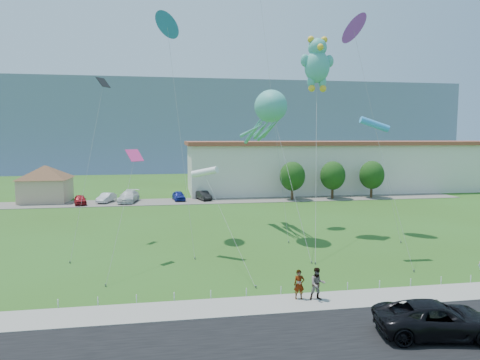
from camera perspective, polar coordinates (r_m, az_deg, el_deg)
name	(u,v)px	position (r m, az deg, el deg)	size (l,w,h in m)	color
ground	(291,286)	(26.67, 6.88, -13.83)	(160.00, 160.00, 0.00)	#2B5117
road	(345,351)	(19.73, 13.87, -21.22)	(80.00, 8.00, 0.06)	black
sidewalk	(306,302)	(24.20, 8.78, -15.83)	(80.00, 2.50, 0.10)	gray
parking_strip	(221,200)	(60.19, -2.50, -2.73)	(70.00, 6.00, 0.06)	#59544C
hill_ridge	(190,126)	(144.32, -6.62, 7.16)	(160.00, 50.00, 25.00)	slate
pavilion	(46,180)	(64.62, -24.49, 0.01)	(9.20, 9.20, 5.00)	tan
warehouse	(367,165)	(75.88, 16.52, 1.91)	(61.00, 15.00, 8.20)	beige
rope_fence	(298,289)	(25.42, 7.73, -14.25)	(26.05, 0.05, 0.50)	white
tree_near	(292,176)	(60.82, 7.00, 0.50)	(3.60, 3.60, 5.47)	#3F2B19
tree_mid	(333,176)	(62.78, 12.26, 0.58)	(3.60, 3.60, 5.47)	#3F2B19
tree_far	(372,175)	(65.23, 17.16, 0.64)	(3.60, 3.60, 5.47)	#3F2B19
suv	(437,319)	(21.93, 24.78, -16.50)	(2.50, 5.43, 1.51)	black
pedestrian_left	(299,284)	(24.22, 7.89, -13.63)	(0.59, 0.39, 1.61)	gray
pedestrian_right	(317,284)	(24.23, 10.29, -13.46)	(0.86, 0.67, 1.77)	gray
parked_car_red	(80,200)	(60.17, -20.53, -2.47)	(1.47, 3.65, 1.24)	maroon
parked_car_silver	(106,198)	(60.95, -17.39, -2.27)	(1.32, 3.78, 1.24)	silver
parked_car_white	(129,197)	(60.24, -14.62, -2.15)	(2.14, 5.26, 1.53)	silver
parked_car_blue	(179,196)	(60.60, -8.17, -2.09)	(1.51, 3.75, 1.28)	navy
parked_car_black	(203,195)	(60.61, -4.91, -2.06)	(1.33, 3.83, 1.26)	black
octopus_kite	(267,116)	(38.37, 3.65, 8.51)	(2.77, 14.77, 12.93)	teal
teddy_bear_kite	(317,63)	(40.46, 10.26, 15.15)	(4.86, 10.65, 17.91)	teal
small_kite_blue	(168,30)	(39.33, -9.60, 19.11)	(2.67, 8.51, 19.22)	blue
small_kite_purple	(355,33)	(42.68, 15.08, 18.36)	(3.20, 6.26, 19.54)	purple
small_kite_pink	(132,166)	(30.92, -14.19, 1.77)	(2.15, 6.18, 8.05)	#E3327B
small_kite_black	(100,102)	(38.05, -18.22, 9.83)	(2.31, 8.08, 13.98)	black
small_kite_white	(205,173)	(31.77, -4.69, 0.97)	(2.66, 8.73, 6.77)	white
small_kite_cyan	(375,125)	(32.98, 17.53, 6.96)	(1.32, 5.35, 10.29)	#3194DE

